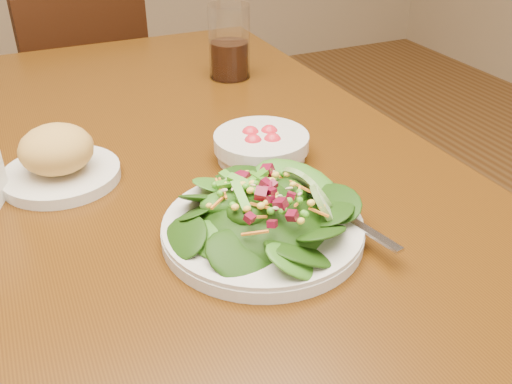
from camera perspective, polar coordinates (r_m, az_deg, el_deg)
dining_table at (r=0.92m, az=-10.05°, el=-3.54°), size 0.90×1.40×0.75m
chair_far at (r=1.91m, az=-16.81°, el=7.54°), size 0.46×0.47×0.84m
salad_plate at (r=0.70m, az=1.35°, el=-2.50°), size 0.26×0.25×0.07m
bread_plate at (r=0.87m, az=-19.16°, el=3.13°), size 0.17×0.17×0.09m
tomato_bowl at (r=0.89m, az=0.53°, el=4.64°), size 0.15×0.15×0.05m
drinking_glass at (r=1.22m, az=-2.69°, el=14.28°), size 0.09×0.09×0.15m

